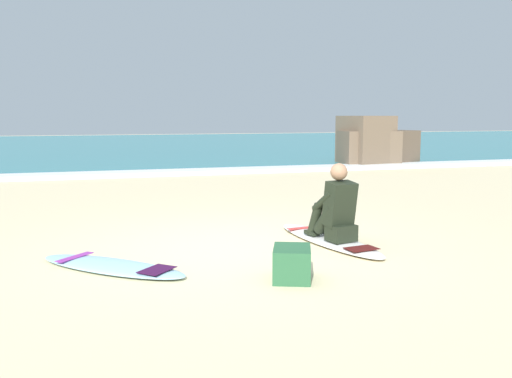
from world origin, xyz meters
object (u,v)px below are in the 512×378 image
Objects in this scene: surfboard_spare_near at (112,266)px; beach_bag at (292,263)px; surfboard_main at (328,239)px; surfer_seated at (336,210)px.

surfboard_spare_near is 3.49× the size of beach_bag.
beach_bag is (-1.02, -1.37, 0.12)m from surfboard_main.
surfer_seated is at bearing 49.53° from beach_bag.
beach_bag reaches higher than surfboard_main.
surfboard_spare_near is at bearing -169.79° from surfboard_main.
surfboard_spare_near is at bearing -173.21° from surfer_seated.
beach_bag is at bearing -28.05° from surfboard_spare_near.
beach_bag is (-1.03, -1.21, -0.28)m from surfer_seated.
surfboard_main is 1.34× the size of surfboard_spare_near.
surfer_seated reaches higher than beach_bag.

